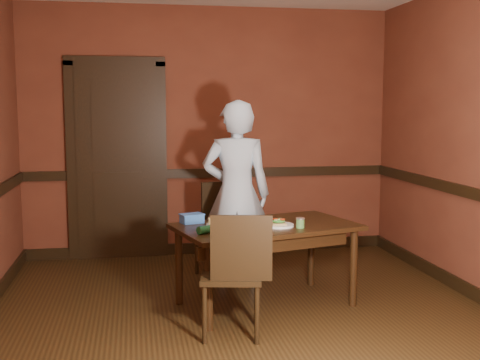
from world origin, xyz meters
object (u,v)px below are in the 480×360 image
object	(u,v)px
chair_near	(232,273)
food_tub	(192,218)
sandwich_plate	(279,224)
dining_table	(266,265)
cheese_saucer	(217,222)
sauce_jar	(300,223)
chair_far	(220,231)
person	(236,194)

from	to	relation	value
chair_near	food_tub	xyz separation A→B (m)	(-0.21, 0.76, 0.26)
food_tub	sandwich_plate	bearing A→B (deg)	-38.87
dining_table	cheese_saucer	xyz separation A→B (m)	(-0.40, 0.06, 0.36)
food_tub	sauce_jar	bearing A→B (deg)	-41.16
sauce_jar	food_tub	bearing A→B (deg)	157.04
sandwich_plate	food_tub	bearing A→B (deg)	159.33
sandwich_plate	sauce_jar	bearing A→B (deg)	-32.16
dining_table	chair_near	distance (m)	0.71
chair_far	sauce_jar	bearing A→B (deg)	-78.19
dining_table	sandwich_plate	size ratio (longest dim) A/B	5.88
dining_table	sauce_jar	world-z (taller)	sauce_jar
sauce_jar	cheese_saucer	world-z (taller)	sauce_jar
person	food_tub	distance (m)	0.64
sauce_jar	cheese_saucer	distance (m)	0.68
person	cheese_saucer	xyz separation A→B (m)	(-0.26, -0.54, -0.15)
chair_far	person	bearing A→B (deg)	-82.22
person	chair_far	bearing A→B (deg)	-58.99
person	sandwich_plate	bearing A→B (deg)	118.87
chair_near	dining_table	bearing A→B (deg)	-111.76
sauce_jar	cheese_saucer	xyz separation A→B (m)	(-0.63, 0.24, -0.02)
chair_near	sandwich_plate	bearing A→B (deg)	-121.51
chair_near	cheese_saucer	bearing A→B (deg)	-77.31
chair_far	cheese_saucer	distance (m)	0.87
dining_table	cheese_saucer	distance (m)	0.54
dining_table	food_tub	bearing A→B (deg)	148.66
chair_far	sauce_jar	world-z (taller)	chair_far
dining_table	sauce_jar	size ratio (longest dim) A/B	17.51
sandwich_plate	sauce_jar	xyz separation A→B (m)	(0.15, -0.10, 0.02)
person	food_tub	size ratio (longest dim) A/B	7.82
cheese_saucer	food_tub	distance (m)	0.22
sandwich_plate	chair_far	bearing A→B (deg)	108.90
person	sandwich_plate	size ratio (longest dim) A/B	6.89
cheese_saucer	food_tub	xyz separation A→B (m)	(-0.19, 0.11, 0.02)
sandwich_plate	cheese_saucer	distance (m)	0.50
dining_table	person	bearing A→B (deg)	88.11
dining_table	sandwich_plate	distance (m)	0.37
person	cheese_saucer	world-z (taller)	person
chair_near	food_tub	size ratio (longest dim) A/B	4.18
person	sandwich_plate	xyz separation A→B (m)	(0.23, -0.69, -0.15)
chair_near	sandwich_plate	distance (m)	0.73
chair_far	cheese_saucer	bearing A→B (deg)	-112.98
chair_far	chair_near	world-z (taller)	chair_near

